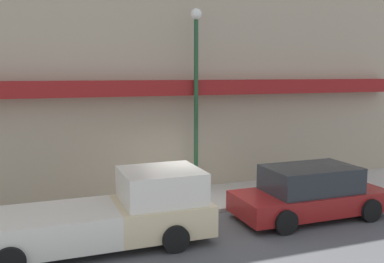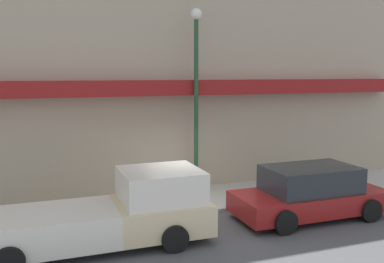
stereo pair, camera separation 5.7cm
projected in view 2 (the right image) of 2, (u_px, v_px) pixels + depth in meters
The scene contains 7 objects.
ground_plane at pixel (193, 216), 12.34m from camera, with size 80.00×80.00×0.00m, color #4C4C4F.
sidewalk at pixel (179, 201), 13.56m from camera, with size 36.00×2.64×0.12m.
building at pixel (153, 33), 15.42m from camera, with size 19.80×3.80×11.11m.
pickup_truck at pixel (108, 214), 10.21m from camera, with size 5.69×2.13×1.75m.
parked_car at pixel (310, 193), 12.18m from camera, with size 4.43×2.02×1.48m.
fire_hydrant at pixel (134, 199), 12.37m from camera, with size 0.18×0.18×0.73m.
street_lamp at pixel (196, 81), 13.88m from camera, with size 0.36×0.36×6.03m.
Camera 2 is at (-4.16, -11.15, 4.11)m, focal length 40.00 mm.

